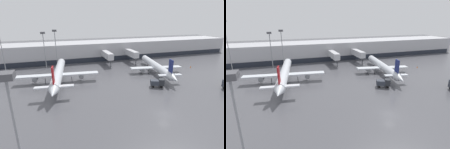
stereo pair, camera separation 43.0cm
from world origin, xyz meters
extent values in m
plane|color=#4C4C51|center=(0.00, 0.00, 0.00)|extent=(320.00, 320.00, 0.00)
cube|color=#B2B2B7|center=(0.00, 62.00, 4.50)|extent=(160.00, 16.00, 9.00)
cube|color=#1E232D|center=(0.00, 53.95, 1.20)|extent=(156.80, 0.10, 2.40)
cube|color=#BCBCC1|center=(0.80, 47.75, 4.60)|extent=(2.60, 12.50, 2.80)
cylinder|color=#3F4247|center=(0.80, 42.10, 1.60)|extent=(0.44, 0.44, 3.20)
cube|color=#BCBCC1|center=(13.28, 47.86, 4.60)|extent=(2.60, 12.28, 2.80)
cylinder|color=#3F4247|center=(13.28, 42.32, 1.60)|extent=(0.44, 0.44, 3.20)
cylinder|color=silver|center=(15.67, 29.36, 2.69)|extent=(8.02, 28.30, 2.79)
cone|color=silver|center=(18.59, 44.75, 2.69)|extent=(3.18, 3.51, 2.65)
cone|color=silver|center=(12.64, 13.42, 2.69)|extent=(3.25, 4.58, 2.51)
cube|color=silver|center=(15.53, 28.67, 2.13)|extent=(20.79, 6.61, 0.44)
cube|color=silver|center=(13.24, 16.58, 2.97)|extent=(7.99, 3.01, 0.35)
cube|color=navy|center=(13.24, 16.58, 5.87)|extent=(0.83, 2.55, 4.68)
cylinder|color=slate|center=(9.86, 29.74, 1.29)|extent=(2.08, 3.32, 1.53)
cylinder|color=slate|center=(21.21, 27.59, 1.29)|extent=(2.08, 3.32, 1.53)
cylinder|color=#2D2D33|center=(17.38, 38.39, 0.72)|extent=(0.20, 0.20, 1.44)
cylinder|color=#2D2D33|center=(12.16, 28.59, 0.72)|extent=(0.20, 0.20, 1.44)
cylinder|color=#2D2D33|center=(18.64, 27.36, 0.72)|extent=(0.20, 0.20, 1.44)
cylinder|color=silver|center=(-21.96, 30.22, 3.30)|extent=(6.45, 30.66, 2.96)
cone|color=silver|center=(-20.01, 47.00, 3.30)|extent=(3.17, 3.56, 2.82)
cone|color=silver|center=(-23.96, 12.85, 3.30)|extent=(3.16, 4.72, 2.67)
cube|color=silver|center=(-22.04, 29.46, 2.71)|extent=(27.05, 5.81, 0.44)
cube|color=silver|center=(-23.57, 16.27, 3.60)|extent=(10.34, 2.70, 0.35)
cube|color=maroon|center=(-23.57, 16.27, 6.65)|extent=(0.64, 2.49, 4.92)
cylinder|color=slate|center=(-29.53, 30.32, 1.82)|extent=(1.96, 3.17, 1.63)
cylinder|color=slate|center=(-14.56, 28.59, 1.82)|extent=(1.96, 3.17, 1.63)
cylinder|color=#2D2D33|center=(-20.82, 40.07, 0.99)|extent=(0.20, 0.20, 1.97)
cylinder|color=#2D2D33|center=(-26.41, 29.19, 0.99)|extent=(0.20, 0.20, 1.97)
cylinder|color=#2D2D33|center=(-17.85, 28.20, 0.99)|extent=(0.20, 0.20, 1.97)
cylinder|color=black|center=(26.98, 7.54, 0.35)|extent=(0.72, 0.32, 0.70)
cube|color=#2D333D|center=(6.85, 15.51, 1.45)|extent=(3.23, 2.97, 1.51)
cube|color=#26282D|center=(8.76, 14.64, 1.69)|extent=(2.27, 2.46, 1.97)
cylinder|color=black|center=(9.21, 15.46, 0.35)|extent=(0.74, 0.52, 0.70)
cylinder|color=black|center=(8.43, 13.76, 0.35)|extent=(0.74, 0.52, 0.70)
cylinder|color=black|center=(6.82, 16.55, 0.35)|extent=(0.74, 0.52, 0.70)
cylinder|color=black|center=(6.05, 14.84, 0.35)|extent=(0.74, 0.52, 0.70)
cone|color=orange|center=(34.51, 30.40, 0.39)|extent=(0.44, 0.44, 0.77)
cylinder|color=gray|center=(-21.82, 48.67, 7.84)|extent=(0.30, 0.30, 15.69)
cube|color=#4C4C51|center=(-21.82, 48.67, 16.09)|extent=(1.80, 1.80, 0.80)
cylinder|color=gray|center=(-26.45, 48.34, 7.46)|extent=(0.30, 0.30, 14.93)
cube|color=#4C4C51|center=(-26.45, 48.34, 15.33)|extent=(1.80, 1.80, 0.80)
cylinder|color=gray|center=(-42.10, 48.58, 9.80)|extent=(0.30, 0.30, 19.59)
cylinder|color=gray|center=(-28.04, -8.87, 7.35)|extent=(0.30, 0.30, 14.70)
cube|color=#4C4C51|center=(-28.04, -8.87, 15.10)|extent=(1.80, 1.80, 0.80)
camera|label=1|loc=(-22.66, -29.73, 21.16)|focal=28.00mm
camera|label=2|loc=(-22.25, -29.87, 21.16)|focal=28.00mm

